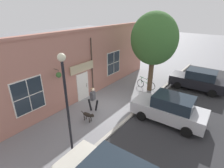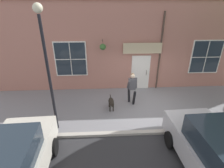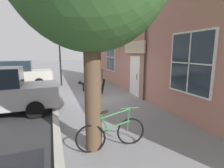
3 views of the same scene
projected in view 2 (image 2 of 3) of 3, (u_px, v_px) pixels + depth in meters
name	position (u px, v px, depth m)	size (l,w,h in m)	color
ground_plane	(148.00, 107.00, 9.04)	(90.00, 90.00, 0.00)	gray
storefront_facade	(142.00, 47.00, 10.04)	(0.95, 18.00, 5.15)	#B27566
pedestrian_walking	(132.00, 86.00, 8.94)	(0.72, 0.55, 1.71)	black
dog_on_leash	(111.00, 102.00, 8.62)	(1.08, 0.31, 0.66)	black
parked_car_mid_block	(221.00, 157.00, 5.04)	(4.37, 2.07, 1.75)	#B7B7BC
street_lamp	(46.00, 56.00, 6.17)	(0.32, 0.32, 4.92)	black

